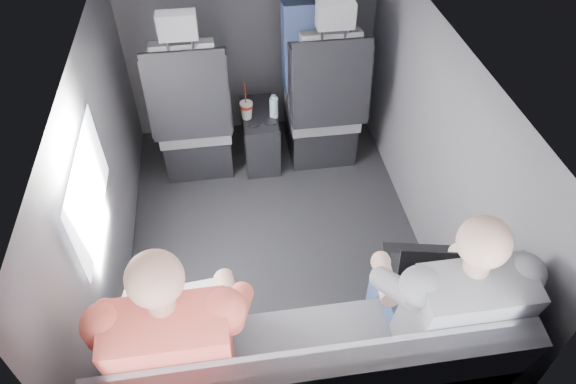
{
  "coord_description": "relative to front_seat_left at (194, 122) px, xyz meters",
  "views": [
    {
      "loc": [
        -0.23,
        -2.09,
        2.5
      ],
      "look_at": [
        0.07,
        -0.05,
        0.51
      ],
      "focal_mm": 32.0,
      "sensor_mm": 36.0,
      "label": 1
    }
  ],
  "objects": [
    {
      "name": "floor",
      "position": [
        0.45,
        -0.84,
        -0.4
      ],
      "size": [
        2.6,
        2.6,
        0.0
      ],
      "primitive_type": "plane",
      "color": "black",
      "rests_on": "ground"
    },
    {
      "name": "ceiling",
      "position": [
        0.45,
        -0.84,
        0.95
      ],
      "size": [
        2.6,
        2.6,
        0.0
      ],
      "primitive_type": "plane",
      "rotation": [
        3.14,
        0.0,
        0.0
      ],
      "color": "#B2B2AD",
      "rests_on": "panel_back"
    },
    {
      "name": "panel_left",
      "position": [
        -0.45,
        -0.84,
        0.27
      ],
      "size": [
        0.02,
        2.6,
        1.35
      ],
      "primitive_type": "cube",
      "color": "#56565B",
      "rests_on": "floor"
    },
    {
      "name": "panel_right",
      "position": [
        1.35,
        -0.84,
        0.27
      ],
      "size": [
        0.02,
        2.6,
        1.35
      ],
      "primitive_type": "cube",
      "color": "#56565B",
      "rests_on": "floor"
    },
    {
      "name": "panel_front",
      "position": [
        0.45,
        0.46,
        0.27
      ],
      "size": [
        1.8,
        0.02,
        1.35
      ],
      "primitive_type": "cube",
      "color": "#56565B",
      "rests_on": "floor"
    },
    {
      "name": "side_window",
      "position": [
        -0.43,
        -1.14,
        0.5
      ],
      "size": [
        0.02,
        0.75,
        0.42
      ],
      "primitive_type": "cube",
      "color": "white",
      "rests_on": "panel_left"
    },
    {
      "name": "seatbelt",
      "position": [
        0.9,
        -0.17,
        0.4
      ],
      "size": [
        0.35,
        0.11,
        0.59
      ],
      "primitive_type": "cube",
      "rotation": [
        -0.14,
        0.49,
        0.0
      ],
      "color": "black",
      "rests_on": "front_seat_right"
    },
    {
      "name": "front_seat_left",
      "position": [
        0.0,
        0.0,
        0.0
      ],
      "size": [
        0.52,
        0.58,
        1.26
      ],
      "color": "black",
      "rests_on": "floor"
    },
    {
      "name": "front_seat_right",
      "position": [
        0.9,
        0.0,
        0.0
      ],
      "size": [
        0.52,
        0.58,
        1.26
      ],
      "color": "black",
      "rests_on": "floor"
    },
    {
      "name": "center_console",
      "position": [
        0.45,
        0.04,
        -0.2
      ],
      "size": [
        0.24,
        0.48,
        0.41
      ],
      "color": "black",
      "rests_on": "floor"
    },
    {
      "name": "rear_bench",
      "position": [
        0.45,
        -1.9,
        -0.09
      ],
      "size": [
        1.6,
        0.57,
        0.92
      ],
      "color": "#59595E",
      "rests_on": "floor"
    },
    {
      "name": "soda_cup",
      "position": [
        0.36,
        -0.0,
        0.07
      ],
      "size": [
        0.09,
        0.09,
        0.27
      ],
      "color": "white",
      "rests_on": "center_console"
    },
    {
      "name": "water_bottle",
      "position": [
        0.55,
        -0.01,
        0.08
      ],
      "size": [
        0.06,
        0.06,
        0.17
      ],
      "color": "#A0C0D8",
      "rests_on": "center_console"
    },
    {
      "name": "laptop_white",
      "position": [
        -0.01,
        -1.67,
        0.23
      ],
      "size": [
        0.34,
        0.33,
        0.24
      ],
      "color": "silver",
      "rests_on": "passenger_rear_left"
    },
    {
      "name": "laptop_black",
      "position": [
        1.06,
        -1.6,
        0.23
      ],
      "size": [
        0.39,
        0.38,
        0.25
      ],
      "color": "black",
      "rests_on": "passenger_rear_right"
    },
    {
      "name": "passenger_rear_left",
      "position": [
        -0.06,
        -1.81,
        0.25
      ],
      "size": [
        0.54,
        0.65,
        1.28
      ],
      "color": "#333338",
      "rests_on": "rear_bench"
    },
    {
      "name": "passenger_rear_right",
      "position": [
        1.04,
        -1.81,
        0.25
      ],
      "size": [
        0.53,
        0.65,
        1.27
      ],
      "color": "navy",
      "rests_on": "rear_bench"
    },
    {
      "name": "passenger_front_right",
      "position": [
        0.87,
        0.26,
        0.36
      ],
      "size": [
        0.43,
        0.43,
        0.91
      ],
      "color": "navy",
      "rests_on": "front_seat_right"
    }
  ]
}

